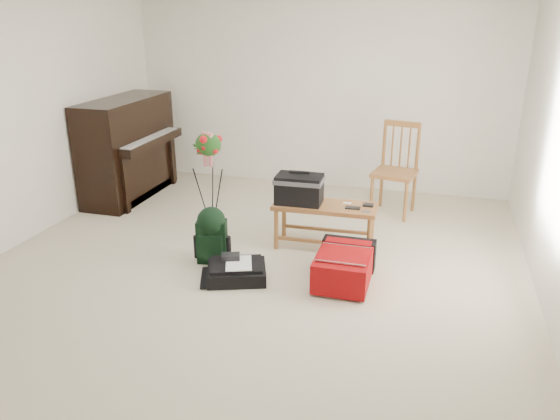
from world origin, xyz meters
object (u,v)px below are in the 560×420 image
(bench, at_px, (307,194))
(flower_stand, at_px, (210,184))
(green_backpack, at_px, (212,232))
(dining_chair, at_px, (395,170))
(black_duffel, at_px, (237,271))
(piano, at_px, (129,150))
(red_suitcase, at_px, (345,263))

(bench, height_order, flower_stand, flower_stand)
(green_backpack, xyz_separation_m, flower_stand, (-0.29, 0.68, 0.25))
(dining_chair, relative_size, black_duffel, 1.70)
(black_duffel, distance_m, flower_stand, 1.25)
(piano, height_order, flower_stand, piano)
(red_suitcase, relative_size, black_duffel, 1.11)
(piano, relative_size, flower_stand, 1.32)
(dining_chair, bearing_deg, flower_stand, -137.79)
(piano, distance_m, bench, 2.71)
(bench, bearing_deg, dining_chair, 56.06)
(flower_stand, bearing_deg, green_backpack, -47.84)
(dining_chair, xyz_separation_m, flower_stand, (-1.83, -1.15, 0.03))
(green_backpack, height_order, flower_stand, flower_stand)
(piano, relative_size, bench, 1.44)
(flower_stand, bearing_deg, bench, 15.60)
(bench, distance_m, green_backpack, 1.03)
(piano, xyz_separation_m, black_duffel, (2.12, -1.81, -0.52))
(red_suitcase, distance_m, flower_stand, 1.77)
(flower_stand, bearing_deg, piano, 168.87)
(bench, xyz_separation_m, green_backpack, (-0.78, -0.62, -0.25))
(bench, relative_size, green_backpack, 1.89)
(bench, bearing_deg, red_suitcase, -53.36)
(piano, distance_m, dining_chair, 3.32)
(bench, height_order, black_duffel, bench)
(piano, xyz_separation_m, red_suitcase, (3.06, -1.54, -0.44))
(flower_stand, bearing_deg, black_duffel, -37.22)
(red_suitcase, relative_size, flower_stand, 0.62)
(black_duffel, bearing_deg, bench, 44.01)
(green_backpack, bearing_deg, flower_stand, 100.48)
(green_backpack, relative_size, flower_stand, 0.49)
(piano, height_order, black_duffel, piano)
(green_backpack, bearing_deg, red_suitcase, -13.19)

